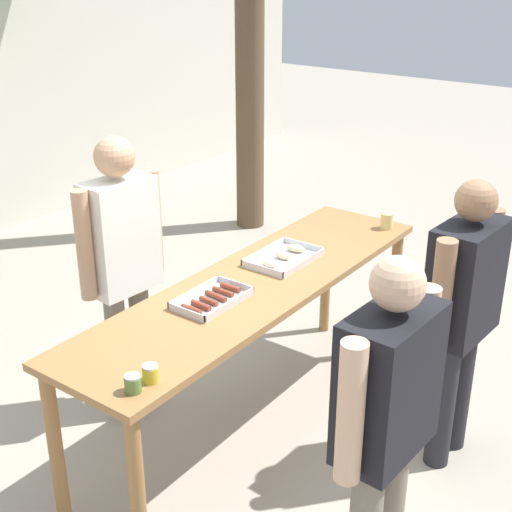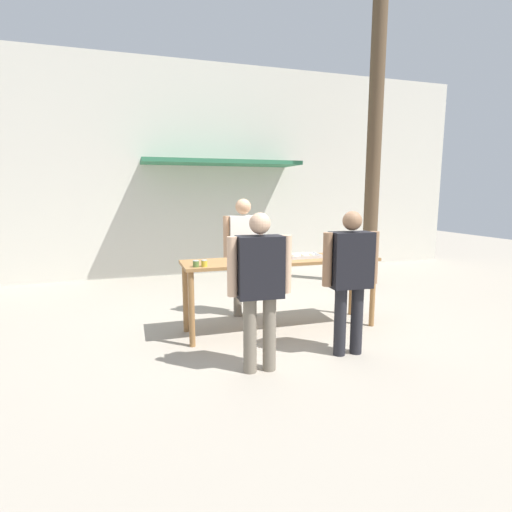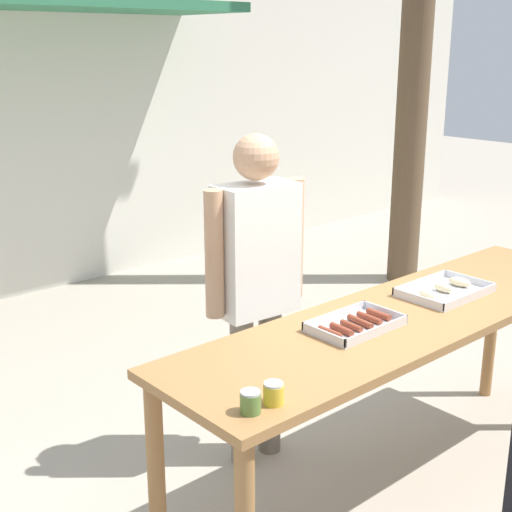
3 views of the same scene
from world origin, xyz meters
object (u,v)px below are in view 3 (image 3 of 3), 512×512
at_px(food_tray_sausages, 356,325).
at_px(condiment_jar_mustard, 250,402).
at_px(food_tray_buns, 445,290).
at_px(person_server_behind_table, 256,273).
at_px(condiment_jar_ketchup, 273,393).

distance_m(food_tray_sausages, condiment_jar_mustard, 0.85).
xyz_separation_m(food_tray_buns, person_server_behind_table, (-0.64, 0.67, 0.07)).
relative_size(food_tray_sausages, condiment_jar_mustard, 5.20).
bearing_deg(food_tray_sausages, condiment_jar_ketchup, -160.20).
xyz_separation_m(condiment_jar_ketchup, person_server_behind_table, (0.74, 0.93, 0.04)).
bearing_deg(person_server_behind_table, food_tray_buns, -41.16).
height_order(food_tray_sausages, person_server_behind_table, person_server_behind_table).
relative_size(food_tray_buns, person_server_behind_table, 0.26).
relative_size(condiment_jar_mustard, condiment_jar_ketchup, 1.00).
distance_m(food_tray_buns, condiment_jar_ketchup, 1.40).
height_order(food_tray_sausages, food_tray_buns, food_tray_buns).
bearing_deg(condiment_jar_mustard, food_tray_sausages, 17.20).
height_order(food_tray_buns, condiment_jar_ketchup, condiment_jar_ketchup).
xyz_separation_m(food_tray_sausages, condiment_jar_ketchup, (-0.72, -0.26, 0.02)).
relative_size(food_tray_buns, condiment_jar_mustard, 5.67).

